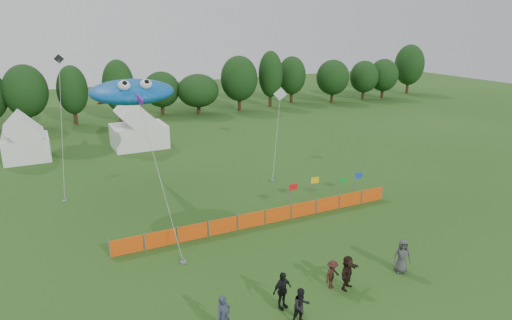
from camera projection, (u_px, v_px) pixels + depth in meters
name	position (u px, v px, depth m)	size (l,w,h in m)	color
ground	(309.00, 291.00, 22.83)	(160.00, 160.00, 0.00)	#234C16
treeline	(137.00, 88.00, 60.72)	(104.57, 8.78, 8.36)	#382314
tent_left	(25.00, 141.00, 43.62)	(4.18, 4.18, 3.69)	white
tent_right	(139.00, 129.00, 47.95)	(5.54, 4.43, 3.91)	white
barrier_fence	(265.00, 217.00, 30.10)	(19.90, 0.06, 1.00)	#EB4D0D
flag_row	(325.00, 186.00, 33.17)	(6.73, 0.70, 2.11)	gray
spectator_a	(224.00, 316.00, 19.35)	(0.70, 0.46, 1.91)	#2E334D
spectator_b	(301.00, 306.00, 20.16)	(0.85, 0.66, 1.74)	black
spectator_c	(332.00, 274.00, 22.86)	(0.99, 0.57, 1.53)	#361B15
spectator_d	(282.00, 290.00, 21.22)	(1.09, 0.46, 1.87)	black
spectator_e	(402.00, 256.00, 24.27)	(0.93, 0.60, 1.90)	#424246
spectator_f	(348.00, 272.00, 22.78)	(1.67, 0.53, 1.80)	black
stingray_kite	(131.00, 91.00, 33.03)	(6.57, 19.28, 9.12)	blue
small_kite_white	(279.00, 111.00, 44.51)	(6.45, 9.13, 6.42)	white
small_kite_dark	(61.00, 109.00, 38.74)	(2.13, 12.10, 9.97)	black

